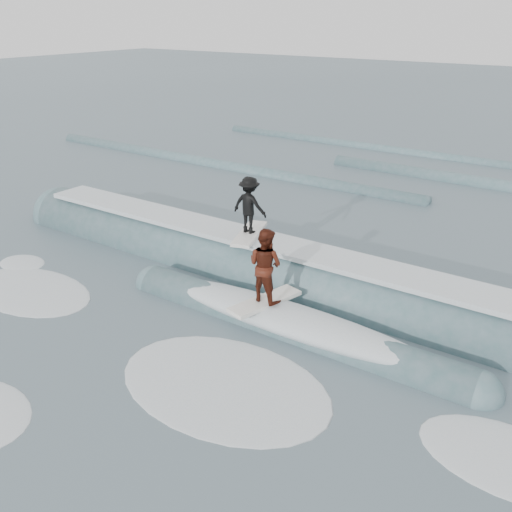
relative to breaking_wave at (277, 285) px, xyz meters
The scene contains 6 objects.
ground 4.38m from the breaking_wave, 93.55° to the right, with size 160.00×160.00×0.00m, color #3F515C.
breaking_wave is the anchor object (origin of this frame).
surfer_black 2.33m from the breaking_wave, 164.38° to the left, with size 1.17×2.07×1.74m.
surfer_red 2.50m from the breaking_wave, 66.15° to the right, with size 1.04×2.07×1.97m.
whitewater 4.87m from the breaking_wave, 98.56° to the right, with size 16.48×6.50×0.10m.
far_swells 13.37m from the breaking_wave, 96.75° to the left, with size 37.87×8.65×0.80m.
Camera 1 is at (7.98, -7.89, 7.20)m, focal length 40.00 mm.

